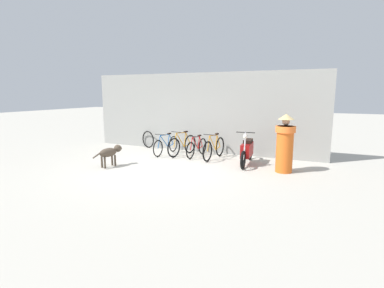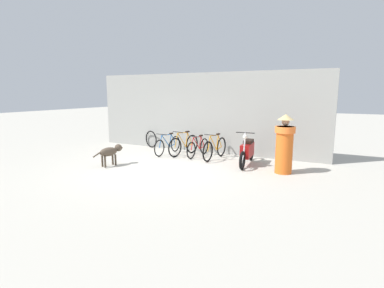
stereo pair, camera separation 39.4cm
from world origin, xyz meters
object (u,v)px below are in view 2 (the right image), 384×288
object	(u,v)px
motorcycle	(247,151)
bicycle_2	(198,147)
spare_tire_left	(151,139)
stray_dog	(111,152)
person_in_robes	(284,144)
bicycle_3	(215,148)
bicycle_0	(168,145)
bicycle_1	(184,145)

from	to	relation	value
motorcycle	bicycle_2	bearing A→B (deg)	-107.54
bicycle_2	spare_tire_left	world-z (taller)	bicycle_2
spare_tire_left	stray_dog	bearing A→B (deg)	-77.45
bicycle_2	person_in_robes	distance (m)	3.39
bicycle_3	stray_dog	size ratio (longest dim) A/B	1.61
bicycle_0	stray_dog	xyz separation A→B (m)	(-0.62, -2.42, 0.12)
bicycle_0	motorcycle	bearing A→B (deg)	86.72
bicycle_1	bicycle_2	bearing A→B (deg)	104.77
bicycle_3	spare_tire_left	world-z (taller)	bicycle_3
bicycle_2	spare_tire_left	distance (m)	2.65
bicycle_1	motorcycle	xyz separation A→B (m)	(2.55, -0.39, 0.07)
spare_tire_left	person_in_robes	bearing A→B (deg)	-15.64
bicycle_0	person_in_robes	world-z (taller)	person_in_robes
bicycle_1	spare_tire_left	xyz separation A→B (m)	(-1.99, 0.73, -0.02)
bicycle_0	spare_tire_left	world-z (taller)	bicycle_0
bicycle_0	motorcycle	distance (m)	3.21
bicycle_2	person_in_robes	bearing A→B (deg)	76.67
bicycle_3	motorcycle	xyz separation A→B (m)	(1.27, -0.33, 0.08)
bicycle_1	stray_dog	world-z (taller)	bicycle_1
bicycle_1	bicycle_3	bearing A→B (deg)	98.24
bicycle_2	motorcycle	world-z (taller)	motorcycle
stray_dog	spare_tire_left	xyz separation A→B (m)	(-0.72, 3.24, -0.10)
bicycle_0	spare_tire_left	xyz separation A→B (m)	(-1.34, 0.82, 0.02)
stray_dog	person_in_robes	xyz separation A→B (m)	(5.06, 1.62, 0.40)
bicycle_0	bicycle_3	size ratio (longest dim) A/B	0.97
bicycle_1	bicycle_2	world-z (taller)	bicycle_1
bicycle_2	motorcycle	distance (m)	2.03
stray_dog	spare_tire_left	world-z (taller)	spare_tire_left
bicycle_0	person_in_robes	distance (m)	4.53
bicycle_3	spare_tire_left	size ratio (longest dim) A/B	2.46
bicycle_0	bicycle_3	world-z (taller)	bicycle_3
bicycle_3	bicycle_0	bearing A→B (deg)	-85.37
bicycle_3	person_in_robes	distance (m)	2.68
bicycle_1	person_in_robes	world-z (taller)	person_in_robes
motorcycle	bicycle_3	bearing A→B (deg)	-109.83
bicycle_2	spare_tire_left	bearing A→B (deg)	-102.28
bicycle_3	spare_tire_left	distance (m)	3.37
bicycle_2	person_in_robes	xyz separation A→B (m)	(3.22, -0.93, 0.53)
bicycle_0	bicycle_3	distance (m)	1.93
motorcycle	stray_dog	bearing A→B (deg)	-66.32
bicycle_0	person_in_robes	bearing A→B (deg)	81.79
bicycle_1	motorcycle	distance (m)	2.58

